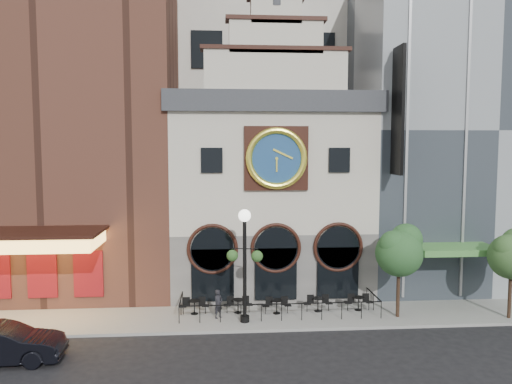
{
  "coord_description": "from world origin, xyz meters",
  "views": [
    {
      "loc": [
        -3.22,
        -23.91,
        9.17
      ],
      "look_at": [
        -0.98,
        6.0,
        6.47
      ],
      "focal_mm": 35.0,
      "sensor_mm": 36.0,
      "label": 1
    }
  ],
  "objects_px": {
    "bistro_4": "(358,302)",
    "tree_left": "(400,249)",
    "bistro_0": "(194,306)",
    "pedestrian": "(218,304)",
    "bistro_3": "(318,303)",
    "bistro_1": "(238,305)",
    "tree_right": "(512,253)",
    "bistro_2": "(277,305)",
    "lamppost": "(245,253)",
    "car_left": "(2,344)"
  },
  "relations": [
    {
      "from": "bistro_4",
      "to": "tree_left",
      "type": "bearing_deg",
      "value": -31.39
    },
    {
      "from": "bistro_0",
      "to": "pedestrian",
      "type": "xyz_separation_m",
      "value": [
        1.3,
        -0.72,
        0.3
      ]
    },
    {
      "from": "bistro_3",
      "to": "bistro_0",
      "type": "bearing_deg",
      "value": 179.53
    },
    {
      "from": "bistro_0",
      "to": "tree_left",
      "type": "distance_m",
      "value": 11.41
    },
    {
      "from": "bistro_1",
      "to": "tree_left",
      "type": "height_order",
      "value": "tree_left"
    },
    {
      "from": "bistro_1",
      "to": "tree_right",
      "type": "bearing_deg",
      "value": -7.25
    },
    {
      "from": "bistro_2",
      "to": "pedestrian",
      "type": "relative_size",
      "value": 1.03
    },
    {
      "from": "pedestrian",
      "to": "tree_left",
      "type": "distance_m",
      "value": 10.03
    },
    {
      "from": "tree_right",
      "to": "tree_left",
      "type": "bearing_deg",
      "value": 173.74
    },
    {
      "from": "bistro_2",
      "to": "pedestrian",
      "type": "height_order",
      "value": "pedestrian"
    },
    {
      "from": "bistro_2",
      "to": "bistro_4",
      "type": "bearing_deg",
      "value": 2.58
    },
    {
      "from": "bistro_2",
      "to": "tree_left",
      "type": "bearing_deg",
      "value": -8.18
    },
    {
      "from": "bistro_2",
      "to": "lamppost",
      "type": "bearing_deg",
      "value": -147.32
    },
    {
      "from": "bistro_3",
      "to": "bistro_4",
      "type": "height_order",
      "value": "same"
    },
    {
      "from": "bistro_1",
      "to": "bistro_2",
      "type": "relative_size",
      "value": 1.0
    },
    {
      "from": "tree_left",
      "to": "tree_right",
      "type": "height_order",
      "value": "tree_left"
    },
    {
      "from": "lamppost",
      "to": "tree_left",
      "type": "relative_size",
      "value": 1.18
    },
    {
      "from": "bistro_3",
      "to": "tree_right",
      "type": "height_order",
      "value": "tree_right"
    },
    {
      "from": "bistro_0",
      "to": "lamppost",
      "type": "xyz_separation_m",
      "value": [
        2.67,
        -1.4,
        3.17
      ]
    },
    {
      "from": "bistro_3",
      "to": "lamppost",
      "type": "height_order",
      "value": "lamppost"
    },
    {
      "from": "tree_right",
      "to": "bistro_0",
      "type": "bearing_deg",
      "value": 173.82
    },
    {
      "from": "tree_right",
      "to": "bistro_4",
      "type": "bearing_deg",
      "value": 167.01
    },
    {
      "from": "tree_left",
      "to": "pedestrian",
      "type": "bearing_deg",
      "value": 177.28
    },
    {
      "from": "bistro_0",
      "to": "bistro_1",
      "type": "height_order",
      "value": "same"
    },
    {
      "from": "bistro_2",
      "to": "tree_right",
      "type": "distance_m",
      "value": 12.72
    },
    {
      "from": "bistro_1",
      "to": "bistro_2",
      "type": "height_order",
      "value": "same"
    },
    {
      "from": "bistro_0",
      "to": "pedestrian",
      "type": "distance_m",
      "value": 1.52
    },
    {
      "from": "bistro_2",
      "to": "lamppost",
      "type": "xyz_separation_m",
      "value": [
        -1.8,
        -1.15,
        3.17
      ]
    },
    {
      "from": "lamppost",
      "to": "bistro_3",
      "type": "bearing_deg",
      "value": 29.23
    },
    {
      "from": "bistro_0",
      "to": "pedestrian",
      "type": "relative_size",
      "value": 1.03
    },
    {
      "from": "pedestrian",
      "to": "bistro_2",
      "type": "bearing_deg",
      "value": -37.28
    },
    {
      "from": "pedestrian",
      "to": "bistro_0",
      "type": "bearing_deg",
      "value": 105.48
    },
    {
      "from": "bistro_2",
      "to": "bistro_3",
      "type": "xyz_separation_m",
      "value": [
        2.31,
        0.19,
        0.0
      ]
    },
    {
      "from": "bistro_0",
      "to": "car_left",
      "type": "distance_m",
      "value": 9.48
    },
    {
      "from": "lamppost",
      "to": "bistro_4",
      "type": "bearing_deg",
      "value": 23.14
    },
    {
      "from": "pedestrian",
      "to": "lamppost",
      "type": "distance_m",
      "value": 3.25
    },
    {
      "from": "bistro_0",
      "to": "lamppost",
      "type": "height_order",
      "value": "lamppost"
    },
    {
      "from": "bistro_2",
      "to": "car_left",
      "type": "distance_m",
      "value": 13.32
    },
    {
      "from": "bistro_4",
      "to": "car_left",
      "type": "height_order",
      "value": "car_left"
    },
    {
      "from": "lamppost",
      "to": "tree_right",
      "type": "xyz_separation_m",
      "value": [
        14.05,
        -0.41,
        -0.14
      ]
    },
    {
      "from": "bistro_4",
      "to": "tree_right",
      "type": "distance_m",
      "value": 8.44
    },
    {
      "from": "tree_left",
      "to": "tree_right",
      "type": "xyz_separation_m",
      "value": [
        5.81,
        -0.64,
        -0.15
      ]
    },
    {
      "from": "bistro_1",
      "to": "tree_right",
      "type": "xyz_separation_m",
      "value": [
        14.34,
        -1.82,
        3.03
      ]
    },
    {
      "from": "lamppost",
      "to": "tree_left",
      "type": "distance_m",
      "value": 8.24
    },
    {
      "from": "bistro_0",
      "to": "bistro_2",
      "type": "bearing_deg",
      "value": -3.16
    },
    {
      "from": "pedestrian",
      "to": "bistro_1",
      "type": "bearing_deg",
      "value": -11.28
    },
    {
      "from": "bistro_1",
      "to": "bistro_4",
      "type": "height_order",
      "value": "same"
    },
    {
      "from": "bistro_1",
      "to": "car_left",
      "type": "bearing_deg",
      "value": -152.66
    },
    {
      "from": "bistro_1",
      "to": "tree_right",
      "type": "relative_size",
      "value": 0.33
    },
    {
      "from": "bistro_4",
      "to": "pedestrian",
      "type": "xyz_separation_m",
      "value": [
        -7.74,
        -0.68,
        0.3
      ]
    }
  ]
}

